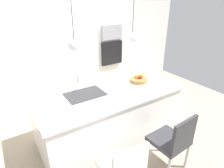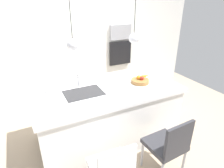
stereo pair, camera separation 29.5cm
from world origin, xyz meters
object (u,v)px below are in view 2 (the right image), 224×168
object	(u,v)px
chair_near	(112,168)
microwave	(120,32)
chair_middle	(169,144)
oven	(120,53)
fruit_bowl	(140,80)

from	to	relation	value
chair_near	microwave	bearing A→B (deg)	59.94
microwave	chair_near	bearing A→B (deg)	-120.06
microwave	chair_near	size ratio (longest dim) A/B	0.64
chair_middle	microwave	bearing A→B (deg)	74.93
chair_near	chair_middle	xyz separation A→B (m)	(0.80, -0.01, 0.02)
oven	microwave	bearing A→B (deg)	0.00
oven	chair_near	world-z (taller)	oven
fruit_bowl	chair_middle	bearing A→B (deg)	-100.72
microwave	chair_middle	size ratio (longest dim) A/B	0.61
microwave	chair_middle	bearing A→B (deg)	-105.07
fruit_bowl	chair_near	world-z (taller)	fruit_bowl
microwave	chair_near	world-z (taller)	microwave
microwave	chair_middle	xyz separation A→B (m)	(-0.70, -2.61, -0.98)
fruit_bowl	microwave	xyz separation A→B (m)	(0.52, 1.64, 0.49)
oven	chair_middle	size ratio (longest dim) A/B	0.63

